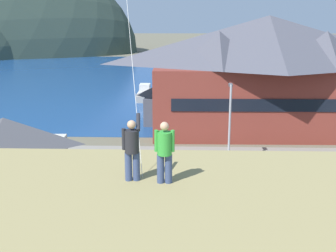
% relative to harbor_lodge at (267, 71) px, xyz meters
% --- Properties ---
extents(ground_plane, '(600.00, 600.00, 0.00)m').
position_rel_harbor_lodge_xyz_m(ground_plane, '(-8.51, -21.06, -5.89)').
color(ground_plane, '#66604C').
extents(parking_lot_pad, '(40.00, 20.00, 0.10)m').
position_rel_harbor_lodge_xyz_m(parking_lot_pad, '(-8.51, -16.06, -5.84)').
color(parking_lot_pad, gray).
rests_on(parking_lot_pad, ground).
extents(bay_water, '(360.00, 84.00, 0.03)m').
position_rel_harbor_lodge_xyz_m(bay_water, '(-8.51, 38.94, -5.87)').
color(bay_water, navy).
rests_on(bay_water, ground).
extents(harbor_lodge, '(22.86, 11.52, 11.02)m').
position_rel_harbor_lodge_xyz_m(harbor_lodge, '(0.00, 0.00, 0.00)').
color(harbor_lodge, brown).
rests_on(harbor_lodge, ground).
extents(storage_shed_near_lot, '(6.86, 5.47, 5.21)m').
position_rel_harbor_lodge_xyz_m(storage_shed_near_lot, '(-18.38, -17.24, -3.18)').
color(storage_shed_near_lot, beige).
rests_on(storage_shed_near_lot, ground).
extents(storage_shed_waterside, '(5.28, 5.52, 4.51)m').
position_rel_harbor_lodge_xyz_m(storage_shed_waterside, '(-9.56, 2.81, -3.54)').
color(storage_shed_waterside, '#474C56').
rests_on(storage_shed_waterside, ground).
extents(wharf_dock, '(3.20, 13.90, 0.70)m').
position_rel_harbor_lodge_xyz_m(wharf_dock, '(-9.80, 13.20, -5.54)').
color(wharf_dock, '#70604C').
rests_on(wharf_dock, ground).
extents(moored_boat_wharfside, '(2.01, 6.12, 2.16)m').
position_rel_harbor_lodge_xyz_m(moored_boat_wharfside, '(-13.10, 15.85, -5.16)').
color(moored_boat_wharfside, '#A8A399').
rests_on(moored_boat_wharfside, ground).
extents(moored_boat_outer_mooring, '(2.92, 8.25, 2.16)m').
position_rel_harbor_lodge_xyz_m(moored_boat_outer_mooring, '(-6.14, 17.24, -5.16)').
color(moored_boat_outer_mooring, silver).
rests_on(moored_boat_outer_mooring, ground).
extents(parked_car_front_row_end, '(4.33, 2.31, 1.82)m').
position_rel_harbor_lodge_xyz_m(parked_car_front_row_end, '(0.73, -14.73, -4.82)').
color(parked_car_front_row_end, black).
rests_on(parked_car_front_row_end, parking_lot_pad).
extents(parked_car_front_row_red, '(4.21, 2.07, 1.82)m').
position_rel_harbor_lodge_xyz_m(parked_car_front_row_red, '(-11.47, -14.99, -4.82)').
color(parked_car_front_row_red, '#9EA3A8').
rests_on(parked_car_front_row_red, parking_lot_pad).
extents(parked_car_back_row_right, '(4.29, 2.23, 1.82)m').
position_rel_harbor_lodge_xyz_m(parked_car_back_row_right, '(-3.38, -21.33, -4.82)').
color(parked_car_back_row_right, red).
rests_on(parked_car_back_row_right, parking_lot_pad).
extents(parked_car_mid_row_far, '(4.27, 2.20, 1.82)m').
position_rel_harbor_lodge_xyz_m(parked_car_mid_row_far, '(-11.93, -19.78, -4.82)').
color(parked_car_mid_row_far, '#236633').
rests_on(parked_car_mid_row_far, parking_lot_pad).
extents(parked_car_mid_row_center, '(4.31, 2.27, 1.82)m').
position_rel_harbor_lodge_xyz_m(parked_car_mid_row_center, '(-5.99, -15.22, -4.82)').
color(parked_car_mid_row_center, '#9EA3A8').
rests_on(parked_car_mid_row_center, parking_lot_pad).
extents(parking_light_pole, '(0.24, 0.78, 6.07)m').
position_rel_harbor_lodge_xyz_m(parking_light_pole, '(-4.64, -10.50, -2.23)').
color(parking_light_pole, '#ADADB2').
rests_on(parking_light_pole, parking_lot_pad).
extents(person_kite_flyer, '(0.52, 0.68, 1.86)m').
position_rel_harbor_lodge_xyz_m(person_kite_flyer, '(-9.55, -29.08, 1.36)').
color(person_kite_flyer, '#384770').
rests_on(person_kite_flyer, grassy_hill_foreground).
extents(person_companion, '(0.55, 0.40, 1.74)m').
position_rel_harbor_lodge_xyz_m(person_companion, '(-8.64, -29.24, 1.34)').
color(person_companion, '#384770').
rests_on(person_companion, grassy_hill_foreground).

